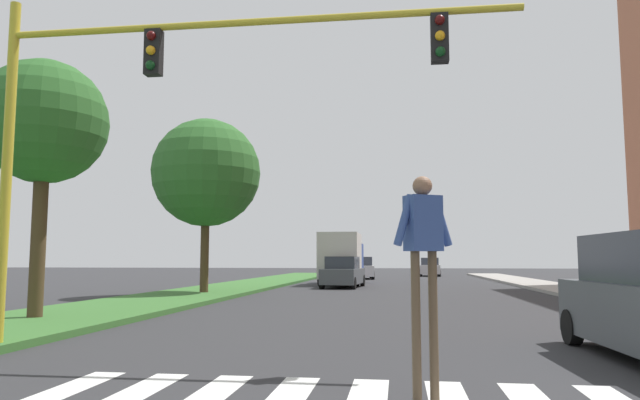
{
  "coord_description": "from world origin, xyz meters",
  "views": [
    {
      "loc": [
        0.37,
        1.22,
        1.56
      ],
      "look_at": [
        -1.5,
        15.04,
        2.98
      ],
      "focal_mm": 32.55,
      "sensor_mm": 36.0,
      "label": 1
    }
  ],
  "objects_px": {
    "tree_far": "(206,173)",
    "truck_box_delivery": "(342,258)",
    "traffic_light_gantry": "(150,95)",
    "sedan_midblock": "(343,273)",
    "sedan_distant": "(361,269)",
    "tree_mid": "(44,123)",
    "sedan_far_horizon": "(430,268)",
    "pedestrian_performer": "(424,250)"
  },
  "relations": [
    {
      "from": "tree_mid",
      "to": "tree_far",
      "type": "height_order",
      "value": "tree_far"
    },
    {
      "from": "pedestrian_performer",
      "to": "sedan_midblock",
      "type": "height_order",
      "value": "pedestrian_performer"
    },
    {
      "from": "tree_far",
      "to": "traffic_light_gantry",
      "type": "xyz_separation_m",
      "value": [
        4.1,
        -14.89,
        -0.93
      ]
    },
    {
      "from": "sedan_distant",
      "to": "truck_box_delivery",
      "type": "bearing_deg",
      "value": -93.03
    },
    {
      "from": "sedan_midblock",
      "to": "sedan_far_horizon",
      "type": "bearing_deg",
      "value": 75.41
    },
    {
      "from": "truck_box_delivery",
      "to": "tree_mid",
      "type": "bearing_deg",
      "value": -103.41
    },
    {
      "from": "traffic_light_gantry",
      "to": "truck_box_delivery",
      "type": "relative_size",
      "value": 1.43
    },
    {
      "from": "tree_far",
      "to": "traffic_light_gantry",
      "type": "distance_m",
      "value": 15.47
    },
    {
      "from": "traffic_light_gantry",
      "to": "sedan_distant",
      "type": "distance_m",
      "value": 37.0
    },
    {
      "from": "traffic_light_gantry",
      "to": "truck_box_delivery",
      "type": "height_order",
      "value": "traffic_light_gantry"
    },
    {
      "from": "sedan_far_horizon",
      "to": "truck_box_delivery",
      "type": "bearing_deg",
      "value": -108.75
    },
    {
      "from": "tree_mid",
      "to": "sedan_midblock",
      "type": "height_order",
      "value": "tree_mid"
    },
    {
      "from": "sedan_distant",
      "to": "sedan_far_horizon",
      "type": "xyz_separation_m",
      "value": [
        5.75,
        8.28,
        -0.02
      ]
    },
    {
      "from": "tree_mid",
      "to": "sedan_far_horizon",
      "type": "xyz_separation_m",
      "value": [
        11.64,
        40.97,
        -4.2
      ]
    },
    {
      "from": "sedan_midblock",
      "to": "sedan_distant",
      "type": "xyz_separation_m",
      "value": [
        0.09,
        14.16,
        0.01
      ]
    },
    {
      "from": "traffic_light_gantry",
      "to": "pedestrian_performer",
      "type": "xyz_separation_m",
      "value": [
        4.45,
        -2.64,
        -2.7
      ]
    },
    {
      "from": "traffic_light_gantry",
      "to": "sedan_midblock",
      "type": "relative_size",
      "value": 1.95
    },
    {
      "from": "tree_far",
      "to": "pedestrian_performer",
      "type": "height_order",
      "value": "tree_far"
    },
    {
      "from": "traffic_light_gantry",
      "to": "truck_box_delivery",
      "type": "xyz_separation_m",
      "value": [
        0.67,
        26.56,
        -2.73
      ]
    },
    {
      "from": "traffic_light_gantry",
      "to": "sedan_distant",
      "type": "bearing_deg",
      "value": 88.11
    },
    {
      "from": "pedestrian_performer",
      "to": "truck_box_delivery",
      "type": "relative_size",
      "value": 0.4
    },
    {
      "from": "tree_far",
      "to": "truck_box_delivery",
      "type": "relative_size",
      "value": 1.21
    },
    {
      "from": "tree_mid",
      "to": "pedestrian_performer",
      "type": "relative_size",
      "value": 2.59
    },
    {
      "from": "traffic_light_gantry",
      "to": "sedan_midblock",
      "type": "xyz_separation_m",
      "value": [
        1.13,
        22.65,
        -3.57
      ]
    },
    {
      "from": "traffic_light_gantry",
      "to": "sedan_far_horizon",
      "type": "relative_size",
      "value": 1.95
    },
    {
      "from": "tree_mid",
      "to": "sedan_distant",
      "type": "relative_size",
      "value": 1.41
    },
    {
      "from": "sedan_midblock",
      "to": "sedan_far_horizon",
      "type": "xyz_separation_m",
      "value": [
        5.84,
        22.44,
        -0.01
      ]
    },
    {
      "from": "tree_mid",
      "to": "sedan_distant",
      "type": "height_order",
      "value": "tree_mid"
    },
    {
      "from": "pedestrian_performer",
      "to": "sedan_midblock",
      "type": "distance_m",
      "value": 25.51
    },
    {
      "from": "sedan_distant",
      "to": "sedan_far_horizon",
      "type": "distance_m",
      "value": 10.08
    },
    {
      "from": "truck_box_delivery",
      "to": "tree_far",
      "type": "bearing_deg",
      "value": -112.26
    },
    {
      "from": "sedan_far_horizon",
      "to": "tree_far",
      "type": "bearing_deg",
      "value": -110.13
    },
    {
      "from": "tree_mid",
      "to": "sedan_midblock",
      "type": "relative_size",
      "value": 1.41
    },
    {
      "from": "tree_far",
      "to": "sedan_distant",
      "type": "relative_size",
      "value": 1.65
    },
    {
      "from": "sedan_midblock",
      "to": "sedan_distant",
      "type": "height_order",
      "value": "sedan_distant"
    },
    {
      "from": "sedan_distant",
      "to": "tree_far",
      "type": "bearing_deg",
      "value": -103.64
    },
    {
      "from": "tree_far",
      "to": "sedan_distant",
      "type": "bearing_deg",
      "value": 76.36
    },
    {
      "from": "tree_far",
      "to": "sedan_distant",
      "type": "height_order",
      "value": "tree_far"
    },
    {
      "from": "pedestrian_performer",
      "to": "tree_far",
      "type": "bearing_deg",
      "value": 116.0
    },
    {
      "from": "tree_far",
      "to": "sedan_far_horizon",
      "type": "xyz_separation_m",
      "value": [
        11.07,
        30.2,
        -4.51
      ]
    },
    {
      "from": "tree_far",
      "to": "truck_box_delivery",
      "type": "distance_m",
      "value": 13.12
    },
    {
      "from": "tree_far",
      "to": "truck_box_delivery",
      "type": "height_order",
      "value": "tree_far"
    }
  ]
}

